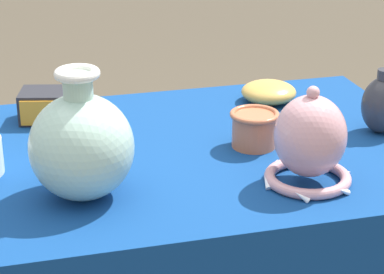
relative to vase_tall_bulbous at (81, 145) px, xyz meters
The scene contains 7 objects.
display_table 0.34m from the vase_tall_bulbous, 33.09° to the left, with size 1.14×0.77×0.76m.
vase_tall_bulbous is the anchor object (origin of this frame).
vase_dome_bell 0.44m from the vase_tall_bulbous, ahead, with size 0.19×0.18×0.20m.
mosaic_tile_box 0.43m from the vase_tall_bulbous, 94.70° to the left, with size 0.14×0.13×0.07m.
jar_round_charcoal 0.72m from the vase_tall_bulbous, 12.12° to the left, with size 0.09×0.09×0.15m.
bowl_shallow_ochre 0.67m from the vase_tall_bulbous, 37.97° to the left, with size 0.14×0.14×0.05m, color gold.
cup_wide_terracotta 0.42m from the vase_tall_bulbous, 20.41° to the left, with size 0.11×0.11×0.08m.
Camera 1 is at (-0.36, -1.47, 1.42)m, focal length 70.00 mm.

